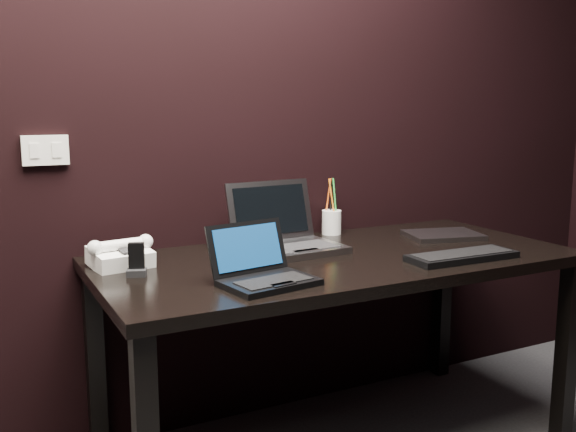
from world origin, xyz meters
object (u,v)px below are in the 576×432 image
desk_phone (120,255)px  pen_cup (332,221)px  silver_laptop (286,238)px  netbook (263,272)px  desk (337,276)px  mobile_phone (137,263)px  ext_keyboard (462,256)px  closed_laptop (443,235)px

desk_phone → pen_cup: pen_cup is taller
silver_laptop → pen_cup: 0.36m
netbook → desk_phone: 0.52m
desk → netbook: netbook is taller
netbook → mobile_phone: 0.41m
ext_keyboard → pen_cup: 0.62m
netbook → silver_laptop: 0.45m
desk_phone → mobile_phone: size_ratio=2.22×
ext_keyboard → mobile_phone: bearing=163.8°
desk → desk_phone: 0.76m
mobile_phone → desk: bearing=-4.3°
mobile_phone → pen_cup: pen_cup is taller
netbook → ext_keyboard: (0.74, -0.04, -0.02)m
desk_phone → ext_keyboard: bearing=-22.1°
silver_laptop → mobile_phone: 0.59m
pen_cup → netbook: bearing=-136.0°
closed_laptop → desk_phone: (-1.28, 0.11, 0.03)m
pen_cup → desk_phone: bearing=-170.1°
desk → silver_laptop: 0.23m
netbook → ext_keyboard: netbook is taller
closed_laptop → desk_phone: desk_phone is taller
desk_phone → pen_cup: bearing=9.9°
desk → mobile_phone: bearing=175.7°
desk → pen_cup: 0.41m
desk → mobile_phone: (-0.71, 0.05, 0.12)m
desk → mobile_phone: mobile_phone is taller
closed_laptop → mobile_phone: bearing=-179.0°
ext_keyboard → pen_cup: pen_cup is taller
pen_cup → ext_keyboard: bearing=-74.1°
desk_phone → pen_cup: 0.92m
silver_laptop → closed_laptop: bearing=-6.6°
closed_laptop → desk_phone: 1.28m
ext_keyboard → silver_laptop: bearing=139.7°
mobile_phone → desk_phone: bearing=99.1°
closed_laptop → pen_cup: size_ratio=1.41×
silver_laptop → closed_laptop: silver_laptop is taller
desk → ext_keyboard: bearing=-36.1°
closed_laptop → pen_cup: 0.46m
netbook → ext_keyboard: size_ratio=0.75×
netbook → desk: bearing=28.3°
silver_laptop → mobile_phone: size_ratio=3.65×
silver_laptop → closed_laptop: size_ratio=1.14×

